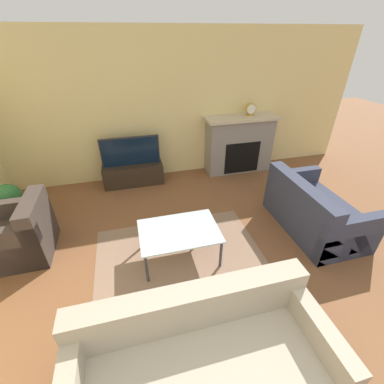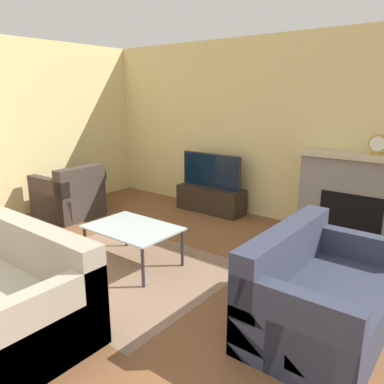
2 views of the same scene
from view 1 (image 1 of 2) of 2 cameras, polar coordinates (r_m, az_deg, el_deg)
wall_back at (r=5.09m, az=-9.23°, el=17.70°), size 8.46×0.06×2.70m
area_rug at (r=3.47m, az=-2.10°, el=-15.84°), size 2.20×1.89×0.00m
fireplace at (r=5.53m, az=10.40°, el=10.65°), size 1.48×0.50×1.16m
tv_stand at (r=5.19m, az=-12.86°, el=3.91°), size 1.14×0.40×0.40m
tv at (r=4.98m, az=-13.52°, el=8.75°), size 1.08×0.06×0.55m
couch_sectional at (r=2.51m, az=2.13°, el=-33.89°), size 2.03×0.92×0.82m
couch_loveseat at (r=4.25m, az=25.33°, el=-4.02°), size 0.90×1.46×0.82m
armchair_by_window at (r=4.12m, az=-34.53°, el=-8.17°), size 0.91×0.79×0.82m
coffee_table at (r=3.30m, az=-2.87°, el=-9.05°), size 1.00×0.69×0.45m
potted_plant at (r=4.68m, az=-35.47°, el=-2.03°), size 0.42×0.42×0.71m
mantel_clock at (r=5.40m, az=12.88°, el=17.50°), size 0.22×0.07×0.25m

